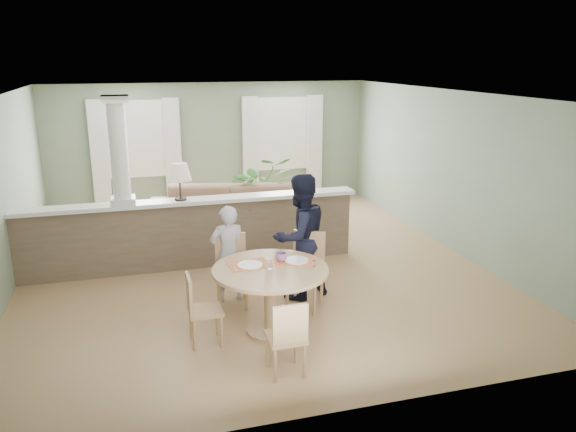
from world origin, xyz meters
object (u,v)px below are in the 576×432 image
object	(u,v)px
houseplant	(260,190)
child_person	(228,254)
man_person	(300,237)
chair_far_man	(307,266)
chair_side	(199,307)
chair_near	(287,335)
dining_table	(271,281)
chair_far_boy	(231,266)
sofa	(229,212)

from	to	relation	value
houseplant	child_person	size ratio (longest dim) A/B	1.03
man_person	chair_far_man	bearing A→B (deg)	67.94
chair_side	child_person	bearing A→B (deg)	-26.08
chair_near	man_person	size ratio (longest dim) A/B	0.49
houseplant	chair_side	world-z (taller)	houseplant
child_person	man_person	size ratio (longest dim) A/B	0.77
chair_near	chair_far_man	bearing A→B (deg)	-114.16
dining_table	man_person	bearing A→B (deg)	55.06
dining_table	chair_far_man	size ratio (longest dim) A/B	1.37
dining_table	chair_far_boy	world-z (taller)	chair_far_boy
chair_far_boy	man_person	size ratio (longest dim) A/B	0.55
chair_far_boy	man_person	distance (m)	1.01
sofa	dining_table	distance (m)	3.93
sofa	chair_side	world-z (taller)	sofa
chair_far_boy	child_person	world-z (taller)	child_person
houseplant	chair_side	size ratio (longest dim) A/B	1.63
houseplant	chair_far_man	distance (m)	3.95
chair_side	man_person	size ratio (longest dim) A/B	0.49
chair_far_boy	man_person	xyz separation A→B (m)	(0.95, -0.03, 0.34)
sofa	dining_table	xyz separation A→B (m)	(-0.21, -3.92, 0.22)
houseplant	dining_table	distance (m)	4.66
chair_far_man	child_person	bearing A→B (deg)	-172.03
chair_far_man	man_person	world-z (taller)	man_person
chair_far_boy	chair_far_man	world-z (taller)	chair_far_man
chair_side	dining_table	bearing A→B (deg)	-87.13
houseplant	dining_table	bearing A→B (deg)	-101.60
houseplant	chair_near	distance (m)	5.65
houseplant	man_person	distance (m)	3.65
sofa	chair_far_man	bearing A→B (deg)	-69.17
chair_far_boy	chair_far_man	xyz separation A→B (m)	(0.95, -0.34, 0.03)
chair_far_man	chair_near	bearing A→B (deg)	-80.80
sofa	dining_table	world-z (taller)	dining_table
dining_table	man_person	xyz separation A→B (m)	(0.65, 0.93, 0.21)
sofa	child_person	size ratio (longest dim) A/B	2.29
dining_table	sofa	bearing A→B (deg)	86.98
sofa	chair_near	distance (m)	4.92
chair_near	chair_side	size ratio (longest dim) A/B	1.01
houseplant	man_person	size ratio (longest dim) A/B	0.79
chair_side	child_person	size ratio (longest dim) A/B	0.63
houseplant	sofa	bearing A→B (deg)	-138.68
houseplant	chair_near	size ratio (longest dim) A/B	1.61
dining_table	man_person	world-z (taller)	man_person
chair_far_boy	chair_near	size ratio (longest dim) A/B	1.12
houseplant	chair_far_boy	size ratio (longest dim) A/B	1.44
chair_side	chair_far_boy	bearing A→B (deg)	-29.20
chair_far_boy	child_person	size ratio (longest dim) A/B	0.72
sofa	chair_far_boy	world-z (taller)	chair_far_boy
chair_side	houseplant	bearing A→B (deg)	-21.62
dining_table	chair_far_boy	size ratio (longest dim) A/B	1.44
sofa	chair_side	xyz separation A→B (m)	(-1.07, -3.97, 0.02)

